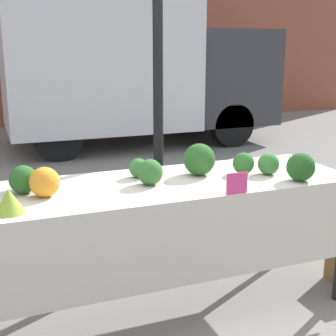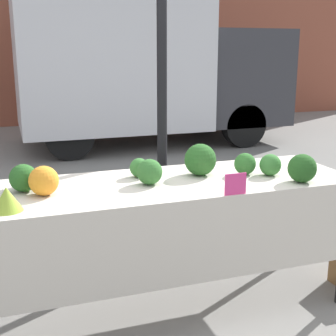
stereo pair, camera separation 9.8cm
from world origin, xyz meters
name	(u,v)px [view 2 (the right image)]	position (x,y,z in m)	size (l,w,h in m)	color
ground_plane	(168,307)	(0.00, 0.00, 0.00)	(40.00, 40.00, 0.00)	gray
building_facade	(40,2)	(0.00, 7.91, 2.47)	(16.00, 0.60, 4.94)	brown
tent_pole	(162,97)	(0.19, 0.68, 1.20)	(0.07, 0.07, 2.41)	black
parked_truck	(142,66)	(1.30, 5.02, 1.27)	(4.26, 2.03, 2.44)	silver
market_table	(172,202)	(0.00, -0.06, 0.69)	(2.15, 0.72, 0.79)	beige
orange_cauliflower	(44,181)	(-0.68, -0.03, 0.87)	(0.15, 0.15, 0.15)	orange
romanesco_head	(7,199)	(-0.87, -0.23, 0.85)	(0.14, 0.14, 0.11)	#93B238
broccoli_head_0	(245,164)	(0.49, 0.00, 0.86)	(0.13, 0.13, 0.13)	#2D6628
broccoli_head_1	(23,178)	(-0.78, 0.07, 0.87)	(0.15, 0.15, 0.15)	#285B23
broccoli_head_2	(302,168)	(0.71, -0.26, 0.87)	(0.16, 0.16, 0.16)	#23511E
broccoli_head_3	(200,160)	(0.23, 0.07, 0.89)	(0.19, 0.19, 0.19)	#285B23
broccoli_head_4	(139,168)	(-0.13, 0.15, 0.85)	(0.11, 0.11, 0.11)	#387533
broccoli_head_5	(270,165)	(0.62, -0.07, 0.86)	(0.13, 0.13, 0.13)	#387533
broccoli_head_6	(150,172)	(-0.11, -0.02, 0.86)	(0.14, 0.14, 0.14)	#336B2D
price_sign	(235,184)	(0.25, -0.35, 0.85)	(0.12, 0.01, 0.11)	#E53D84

